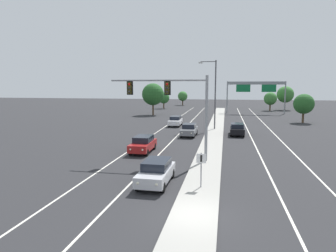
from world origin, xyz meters
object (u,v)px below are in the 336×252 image
object	(u,v)px
street_lamp_median	(214,90)
car_oncoming_grey	(189,130)
car_receding_black	(237,129)
overhead_signal_mast	(175,99)
highway_sign_gantry	(256,87)
median_sign_post	(201,165)
car_oncoming_white	(175,121)
car_oncoming_red	(143,144)
car_oncoming_silver	(156,172)
tree_far_left_c	(164,98)
tree_far_left_b	(153,94)
tree_far_left_a	(183,96)
tree_far_right_c	(285,95)
tree_far_right_a	(304,104)
tree_far_right_b	(270,99)

from	to	relation	value
street_lamp_median	car_oncoming_grey	distance (m)	8.38
car_receding_black	overhead_signal_mast	bearing A→B (deg)	-111.09
car_receding_black	highway_sign_gantry	distance (m)	33.26
overhead_signal_mast	median_sign_post	world-z (taller)	overhead_signal_mast
street_lamp_median	car_oncoming_white	xyz separation A→B (m)	(-6.18, 3.12, -4.97)
car_oncoming_red	car_oncoming_grey	world-z (taller)	same
median_sign_post	car_oncoming_silver	bearing A→B (deg)	170.09
median_sign_post	tree_far_left_c	size ratio (longest dim) A/B	0.47
car_receding_black	tree_far_left_c	bearing A→B (deg)	113.41
overhead_signal_mast	car_oncoming_silver	size ratio (longest dim) A/B	1.88
car_receding_black	car_oncoming_red	bearing A→B (deg)	-127.78
tree_far_left_b	tree_far_left_a	bearing A→B (deg)	87.00
highway_sign_gantry	street_lamp_median	bearing A→B (deg)	-106.95
overhead_signal_mast	tree_far_left_b	distance (m)	41.48
street_lamp_median	tree_far_right_c	size ratio (longest dim) A/B	1.57
car_oncoming_white	tree_far_left_c	world-z (taller)	tree_far_left_c
car_oncoming_white	tree_far_right_c	distance (m)	44.18
overhead_signal_mast	tree_far_left_a	size ratio (longest dim) A/B	1.81
highway_sign_gantry	tree_far_left_a	world-z (taller)	highway_sign_gantry
car_oncoming_silver	highway_sign_gantry	size ratio (longest dim) A/B	0.34
car_receding_black	tree_far_left_a	xyz separation A→B (m)	(-15.67, 58.87, 2.21)
overhead_signal_mast	car_oncoming_white	size ratio (longest dim) A/B	1.88
tree_far_right_c	car_oncoming_grey	bearing A→B (deg)	-113.42
overhead_signal_mast	tree_far_left_c	bearing A→B (deg)	102.60
car_oncoming_red	tree_far_left_c	distance (m)	56.83
street_lamp_median	tree_far_left_c	distance (m)	42.50
median_sign_post	car_oncoming_white	size ratio (longest dim) A/B	0.49
car_oncoming_silver	car_oncoming_red	size ratio (longest dim) A/B	1.00
highway_sign_gantry	tree_far_left_a	size ratio (longest dim) A/B	2.85
median_sign_post	tree_far_left_a	xyz separation A→B (m)	(-12.70, 80.70, 1.44)
street_lamp_median	tree_far_right_a	distance (m)	19.25
street_lamp_median	tree_far_right_c	world-z (taller)	street_lamp_median
car_oncoming_grey	tree_far_right_c	size ratio (longest dim) A/B	0.71
tree_far_right_a	tree_far_left_c	bearing A→B (deg)	137.90
car_oncoming_silver	street_lamp_median	bearing A→B (deg)	84.09
car_oncoming_silver	median_sign_post	bearing A→B (deg)	-9.91
car_oncoming_red	tree_far_right_a	bearing A→B (deg)	52.83
median_sign_post	tree_far_right_b	distance (m)	65.07
street_lamp_median	car_receding_black	size ratio (longest dim) A/B	2.23
street_lamp_median	highway_sign_gantry	world-z (taller)	street_lamp_median
highway_sign_gantry	tree_far_left_c	world-z (taller)	highway_sign_gantry
tree_far_right_c	car_oncoming_white	bearing A→B (deg)	-122.25
tree_far_right_b	car_oncoming_grey	bearing A→B (deg)	-110.10
car_oncoming_silver	tree_far_right_c	bearing A→B (deg)	73.17
median_sign_post	tree_far_right_c	distance (m)	68.76
tree_far_right_b	tree_far_left_b	bearing A→B (deg)	-147.82
tree_far_left_a	car_oncoming_silver	bearing A→B (deg)	-83.11
median_sign_post	car_oncoming_silver	size ratio (longest dim) A/B	0.49
tree_far_left_c	tree_far_right_b	size ratio (longest dim) A/B	0.97
street_lamp_median	car_receding_black	bearing A→B (deg)	-52.78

